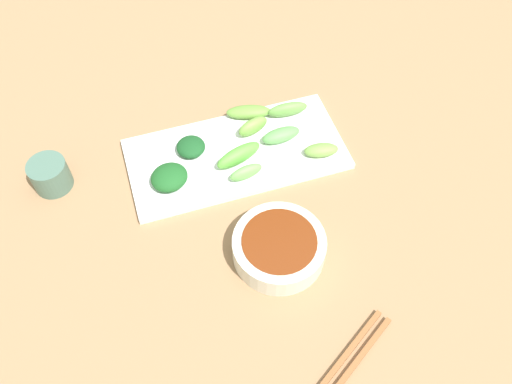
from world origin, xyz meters
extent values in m
cube|color=#997350|center=(0.00, 0.00, 0.01)|extent=(2.10, 2.10, 0.02)
cylinder|color=silver|center=(-0.15, -0.03, 0.04)|extent=(0.15, 0.15, 0.04)
cylinder|color=maroon|center=(-0.15, -0.03, 0.05)|extent=(0.12, 0.12, 0.03)
cube|color=white|center=(0.06, -0.03, 0.03)|extent=(0.18, 0.39, 0.01)
ellipsoid|color=#1D5923|center=(0.03, 0.10, 0.05)|extent=(0.08, 0.08, 0.03)
ellipsoid|color=#194E22|center=(0.09, 0.05, 0.04)|extent=(0.06, 0.06, 0.02)
ellipsoid|color=#5CAD3D|center=(0.04, -0.02, 0.05)|extent=(0.05, 0.09, 0.03)
ellipsoid|color=#619E54|center=(0.07, -0.11, 0.04)|extent=(0.03, 0.07, 0.02)
ellipsoid|color=#76A349|center=(0.01, -0.17, 0.04)|extent=(0.04, 0.07, 0.02)
ellipsoid|color=#76AB45|center=(0.10, -0.07, 0.05)|extent=(0.04, 0.07, 0.03)
ellipsoid|color=#6FB657|center=(0.01, -0.03, 0.05)|extent=(0.03, 0.06, 0.03)
ellipsoid|color=#6B9F3F|center=(0.14, -0.07, 0.04)|extent=(0.05, 0.09, 0.02)
ellipsoid|color=#689E48|center=(0.12, -0.15, 0.05)|extent=(0.03, 0.08, 0.03)
cube|color=#925931|center=(-0.37, -0.05, 0.02)|extent=(0.13, 0.20, 0.01)
cube|color=#925931|center=(-0.35, -0.04, 0.02)|extent=(0.13, 0.20, 0.01)
cylinder|color=#4D6F60|center=(0.10, 0.30, 0.05)|extent=(0.07, 0.07, 0.05)
camera|label=1|loc=(-0.54, 0.13, 0.79)|focal=37.76mm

